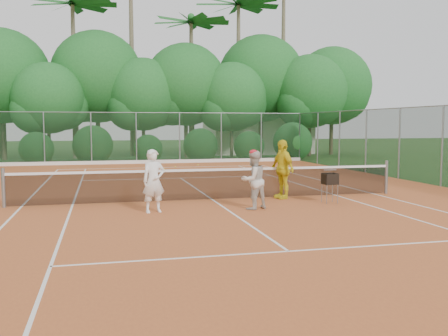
% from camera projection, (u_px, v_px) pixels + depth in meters
% --- Properties ---
extents(ground, '(120.00, 120.00, 0.00)m').
position_uv_depth(ground, '(213.00, 200.00, 15.25)').
color(ground, '#214418').
rests_on(ground, ground).
extents(clay_court, '(18.00, 36.00, 0.02)m').
position_uv_depth(clay_court, '(213.00, 200.00, 15.25)').
color(clay_court, '#B65A2A').
rests_on(clay_court, ground).
extents(club_building, '(8.00, 5.00, 3.00)m').
position_uv_depth(club_building, '(257.00, 135.00, 40.48)').
color(club_building, beige).
rests_on(club_building, ground).
extents(tennis_net, '(11.97, 0.10, 1.10)m').
position_uv_depth(tennis_net, '(213.00, 183.00, 15.21)').
color(tennis_net, gray).
rests_on(tennis_net, clay_court).
extents(player_white, '(0.68, 0.52, 1.66)m').
position_uv_depth(player_white, '(154.00, 181.00, 13.01)').
color(player_white, white).
rests_on(player_white, clay_court).
extents(player_center_grp, '(0.95, 0.85, 1.63)m').
position_uv_depth(player_center_grp, '(253.00, 180.00, 13.51)').
color(player_center_grp, beige).
rests_on(player_center_grp, clay_court).
extents(player_yellow, '(0.70, 1.15, 1.83)m').
position_uv_depth(player_yellow, '(282.00, 169.00, 15.48)').
color(player_yellow, yellow).
rests_on(player_yellow, clay_court).
extents(ball_hopper, '(0.38, 0.38, 0.88)m').
position_uv_depth(ball_hopper, '(330.00, 179.00, 14.59)').
color(ball_hopper, gray).
rests_on(ball_hopper, clay_court).
extents(stray_ball_a, '(0.07, 0.07, 0.07)m').
position_uv_depth(stray_ball_a, '(164.00, 169.00, 25.39)').
color(stray_ball_a, '#D7E435').
rests_on(stray_ball_a, clay_court).
extents(stray_ball_b, '(0.07, 0.07, 0.07)m').
position_uv_depth(stray_ball_b, '(198.00, 165.00, 28.10)').
color(stray_ball_b, '#D0DA32').
rests_on(stray_ball_b, clay_court).
extents(stray_ball_c, '(0.07, 0.07, 0.07)m').
position_uv_depth(stray_ball_c, '(175.00, 167.00, 26.79)').
color(stray_ball_c, '#D2E635').
rests_on(stray_ball_c, clay_court).
extents(court_markings, '(11.03, 23.83, 0.01)m').
position_uv_depth(court_markings, '(213.00, 200.00, 15.25)').
color(court_markings, white).
rests_on(court_markings, clay_court).
extents(fence_back, '(18.07, 0.07, 3.00)m').
position_uv_depth(fence_back, '(158.00, 138.00, 29.64)').
color(fence_back, '#19381E').
rests_on(fence_back, clay_court).
extents(tropical_treeline, '(32.10, 8.49, 15.03)m').
position_uv_depth(tropical_treeline, '(170.00, 84.00, 34.71)').
color(tropical_treeline, brown).
rests_on(tropical_treeline, ground).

